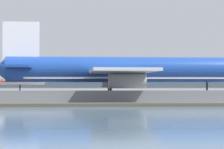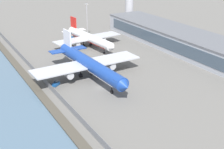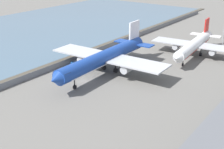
% 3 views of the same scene
% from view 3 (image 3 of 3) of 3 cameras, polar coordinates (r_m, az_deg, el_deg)
% --- Properties ---
extents(ground_plane, '(500.00, 500.00, 0.00)m').
position_cam_3_polar(ground_plane, '(104.64, -5.19, -1.25)').
color(ground_plane, '#66635E').
extents(shoreline_seawall, '(320.00, 3.00, 0.50)m').
position_cam_3_polar(shoreline_seawall, '(118.26, -12.71, 1.15)').
color(shoreline_seawall, '#474238').
rests_on(shoreline_seawall, ground).
extents(perimeter_fence, '(280.00, 0.10, 2.25)m').
position_cam_3_polar(perimeter_fence, '(114.78, -11.25, 1.11)').
color(perimeter_fence, slate).
rests_on(perimeter_fence, ground).
extents(cargo_jet_blue, '(52.34, 44.76, 15.32)m').
position_cam_3_polar(cargo_jet_blue, '(109.46, -1.17, 3.14)').
color(cargo_jet_blue, '#193D93').
rests_on(cargo_jet_blue, ground).
extents(passenger_jet_white_red, '(43.07, 36.91, 13.09)m').
position_cam_3_polar(passenger_jet_white_red, '(132.31, 14.91, 5.29)').
color(passenger_jet_white_red, white).
rests_on(passenger_jet_white_red, ground).
extents(baggage_tug, '(3.14, 3.54, 1.80)m').
position_cam_3_polar(baggage_tug, '(119.40, -6.76, 2.02)').
color(baggage_tug, '#19519E').
rests_on(baggage_tug, ground).
extents(ops_van, '(5.21, 2.13, 2.48)m').
position_cam_3_polar(ops_van, '(149.36, 15.88, 5.53)').
color(ops_van, '#19519E').
rests_on(ops_van, ground).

